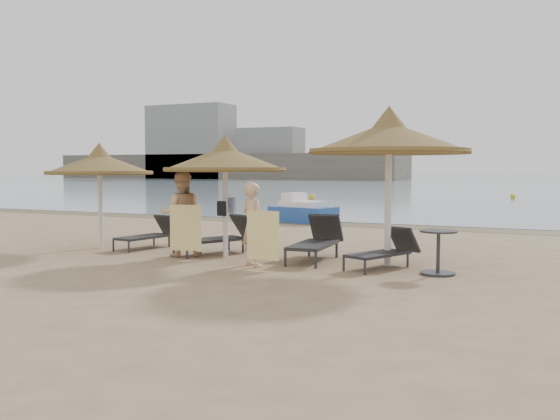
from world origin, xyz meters
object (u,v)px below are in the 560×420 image
(person_left, at_px, (181,207))
(person_right, at_px, (253,218))
(palapa_right, at_px, (389,139))
(palapa_center, at_px, (225,160))
(lounger_near_left, at_px, (221,236))
(lounger_near_right, at_px, (317,240))
(palapa_left, at_px, (99,164))
(side_table, at_px, (438,254))
(lounger_far_right, at_px, (386,250))
(pedal_boat, at_px, (303,211))
(lounger_far_left, at_px, (150,234))

(person_left, bearing_deg, person_right, 130.89)
(palapa_right, bearing_deg, palapa_center, -174.32)
(lounger_near_left, distance_m, lounger_near_right, 2.39)
(palapa_left, distance_m, palapa_center, 3.59)
(side_table, xyz_separation_m, person_right, (-3.57, -0.60, 0.60))
(lounger_far_right, distance_m, person_left, 4.64)
(palapa_center, bearing_deg, palapa_left, 179.08)
(lounger_near_right, xyz_separation_m, pedal_boat, (-3.85, 8.24, -0.04))
(palapa_right, bearing_deg, pedal_boat, 122.96)
(person_left, bearing_deg, pedal_boat, -118.56)
(palapa_center, xyz_separation_m, side_table, (4.72, -0.28, -1.77))
(palapa_right, xyz_separation_m, person_left, (-4.53, -0.68, -1.46))
(side_table, distance_m, person_left, 5.71)
(palapa_center, distance_m, lounger_near_left, 1.88)
(person_right, bearing_deg, lounger_near_right, -92.62)
(lounger_near_right, height_order, person_right, person_right)
(person_right, bearing_deg, side_table, -142.33)
(palapa_center, relative_size, person_left, 1.24)
(lounger_near_left, bearing_deg, lounger_near_right, 26.94)
(palapa_right, relative_size, lounger_far_right, 1.77)
(palapa_center, bearing_deg, lounger_near_left, 129.93)
(lounger_far_left, height_order, lounger_near_left, lounger_near_left)
(palapa_right, bearing_deg, lounger_far_left, 178.00)
(lounger_near_left, bearing_deg, lounger_far_right, 20.80)
(palapa_left, height_order, lounger_near_right, palapa_left)
(lounger_near_right, xyz_separation_m, lounger_far_right, (1.64, -0.42, -0.07))
(lounger_far_left, distance_m, lounger_near_right, 4.44)
(pedal_boat, bearing_deg, palapa_left, -88.40)
(lounger_near_left, distance_m, person_left, 1.21)
(palapa_right, relative_size, lounger_near_left, 1.59)
(lounger_far_left, relative_size, lounger_near_left, 0.89)
(palapa_left, relative_size, pedal_boat, 1.05)
(palapa_left, height_order, person_left, palapa_left)
(side_table, height_order, person_right, person_right)
(palapa_center, xyz_separation_m, lounger_near_right, (1.98, 0.51, -1.74))
(palapa_center, xyz_separation_m, person_left, (-0.95, -0.33, -1.06))
(palapa_left, distance_m, lounger_near_left, 3.61)
(person_right, bearing_deg, palapa_right, -124.88)
(lounger_far_left, bearing_deg, lounger_near_right, 8.19)
(palapa_right, xyz_separation_m, lounger_far_right, (0.03, -0.26, -2.21))
(palapa_center, height_order, person_right, palapa_center)
(palapa_center, bearing_deg, pedal_boat, 102.05)
(person_left, bearing_deg, palapa_right, 154.22)
(lounger_far_left, relative_size, pedal_boat, 0.73)
(lounger_far_right, xyz_separation_m, person_right, (-2.46, -0.97, 0.63))
(palapa_right, distance_m, person_right, 3.15)
(lounger_far_right, bearing_deg, palapa_center, -155.90)
(lounger_far_right, bearing_deg, person_right, -135.85)
(palapa_right, xyz_separation_m, pedal_boat, (-5.45, 8.40, -2.18))
(palapa_left, bearing_deg, lounger_far_right, 0.26)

